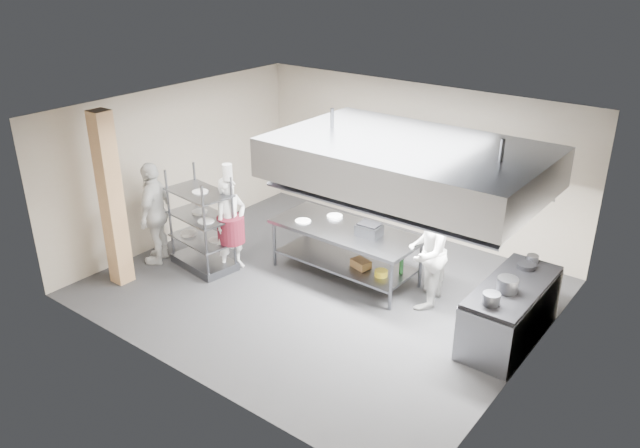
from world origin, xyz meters
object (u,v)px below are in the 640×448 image
Objects in this scene: chef_plating at (155,213)px; stockpot at (507,285)px; chef_line at (425,252)px; griddle at (369,230)px; cooking_range at (510,313)px; island at (345,252)px; pass_rack at (201,221)px; chef_head at (231,224)px.

chef_plating is 6.20m from stockpot.
chef_line reaches higher than griddle.
griddle reaches higher than cooking_range.
pass_rack is (-2.24, -1.25, 0.43)m from island.
pass_rack reaches higher than island.
island is 1.41× the size of chef_line.
cooking_range is (3.02, -0.09, -0.04)m from island.
chef_line is (1.54, -0.00, 0.48)m from island.
chef_line reaches higher than chef_head.
chef_line is at bearing -64.76° from chef_head.
chef_line reaches higher than pass_rack.
pass_rack is 3.98m from chef_line.
griddle is (-2.55, 0.10, 0.59)m from cooking_range.
stockpot is (2.53, -0.34, -0.01)m from griddle.
island is at bearing 36.61° from pass_rack.
griddle is at bearing 177.68° from cooking_range.
island is 1.31× the size of cooking_range.
chef_plating reaches higher than stockpot.
pass_rack is 5.40m from cooking_range.
cooking_range is 6.28m from chef_plating.
stockpot is (5.24, 0.91, 0.11)m from pass_rack.
chef_line is 0.98× the size of chef_plating.
griddle is 2.56m from stockpot.
island is 3.49m from chef_plating.
stockpot is at bearing 64.88° from chef_line.
island is 1.53× the size of chef_head.
chef_line is (-1.48, 0.09, 0.51)m from cooking_range.
pass_rack is 2.99m from griddle.
chef_plating is 6.47× the size of stockpot.
chef_head is at bearing -150.04° from island.
chef_plating is at bearing -151.75° from island.
chef_line is at bearing -3.56° from griddle.
cooking_range is at bearing 19.91° from pass_rack.
stockpot is (1.47, -0.33, 0.07)m from chef_line.
chef_line is at bearing 167.31° from stockpot.
pass_rack is at bearing -150.12° from island.
chef_head is 3.45m from chef_line.
chef_plating reaches higher than chef_line.
chef_head is (-1.77, -0.99, 0.40)m from island.
chef_head is at bearing 36.33° from pass_rack.
cooking_range is 0.63m from stockpot.
cooking_range is 1.06× the size of chef_plating.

